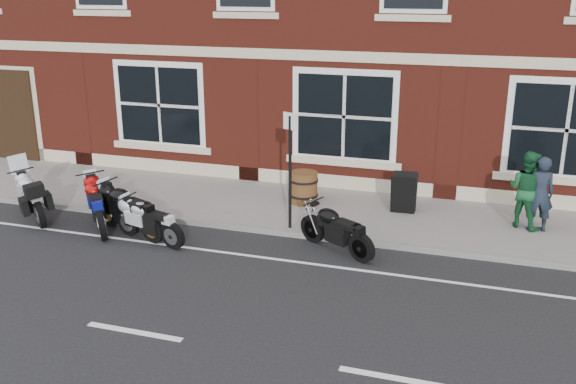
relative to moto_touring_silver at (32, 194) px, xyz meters
The scene contains 13 objects.
ground 4.85m from the moto_touring_silver, ahead, with size 80.00×80.00×0.00m, color black.
sidewalk 5.28m from the moto_touring_silver, 25.21° to the left, with size 30.00×3.00×0.12m, color slate.
kerb 4.83m from the moto_touring_silver, ahead, with size 30.00×0.16×0.12m, color slate.
moto_touring_silver is the anchor object (origin of this frame).
moto_sport_red 1.76m from the moto_touring_silver, ahead, with size 1.44×1.81×0.98m.
moto_sport_black 2.58m from the moto_touring_silver, ahead, with size 2.05×0.95×0.97m.
moto_sport_silver 3.23m from the moto_touring_silver, ahead, with size 1.79×0.66×0.83m.
moto_naked_black 6.95m from the moto_touring_silver, ahead, with size 1.71×1.07×0.86m.
pedestrian_left 10.98m from the moto_touring_silver, 11.82° to the left, with size 0.58×0.38×1.60m, color #19222E.
pedestrian_right 10.77m from the moto_touring_silver, 12.77° to the left, with size 0.80×0.63×1.65m, color #164F29.
a_board_sign 8.33m from the moto_touring_silver, 17.51° to the left, with size 0.54×0.36×0.91m, color black, non-canonical shape.
barrel_planter 6.14m from the moto_touring_silver, 23.75° to the left, with size 0.67×0.67×0.74m.
parking_sign 5.94m from the moto_touring_silver, ahead, with size 0.33×0.16×2.46m.
Camera 1 is at (4.84, -10.49, 5.07)m, focal length 40.00 mm.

